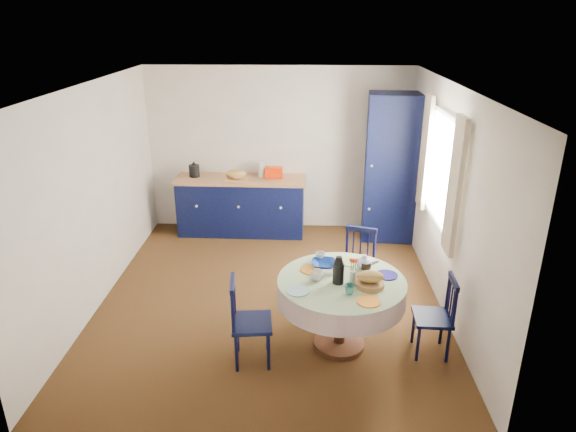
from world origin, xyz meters
name	(u,v)px	position (x,y,z in m)	size (l,w,h in m)	color
floor	(271,296)	(0.00, 0.00, 0.00)	(4.50, 4.50, 0.00)	black
ceiling	(268,86)	(0.00, 0.00, 2.50)	(4.50, 4.50, 0.00)	white
wall_back	(279,150)	(0.00, 2.25, 1.25)	(4.00, 0.02, 2.50)	white
wall_left	(94,197)	(-2.00, 0.00, 1.25)	(0.02, 4.50, 2.50)	white
wall_right	(449,201)	(2.00, 0.00, 1.25)	(0.02, 4.50, 2.50)	white
window	(441,170)	(1.95, 0.30, 1.52)	(0.10, 1.74, 1.45)	white
kitchen_counter	(241,204)	(-0.58, 1.96, 0.45)	(1.98, 0.66, 1.12)	black
pantry_cabinet	(391,168)	(1.66, 1.85, 1.09)	(0.80, 0.60, 2.17)	black
dining_table	(342,291)	(0.77, -0.97, 0.64)	(1.26, 1.26, 1.05)	#582F19
chair_left	(248,321)	(-0.14, -1.23, 0.45)	(0.42, 0.43, 0.89)	black
chair_far	(357,266)	(1.02, -0.06, 0.45)	(0.50, 0.48, 0.90)	black
chair_right	(436,316)	(1.70, -1.04, 0.43)	(0.37, 0.39, 0.84)	black
mug_a	(317,275)	(0.52, -0.97, 0.81)	(0.13, 0.13, 0.10)	silver
mug_b	(350,289)	(0.82, -1.22, 0.81)	(0.10, 0.10, 0.09)	#2E6C68
mug_c	(365,266)	(1.02, -0.75, 0.81)	(0.12, 0.12, 0.09)	black
mug_d	(320,257)	(0.56, -0.55, 0.81)	(0.10, 0.10, 0.09)	silver
cobalt_bowl	(324,264)	(0.60, -0.69, 0.80)	(0.25, 0.25, 0.06)	navy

